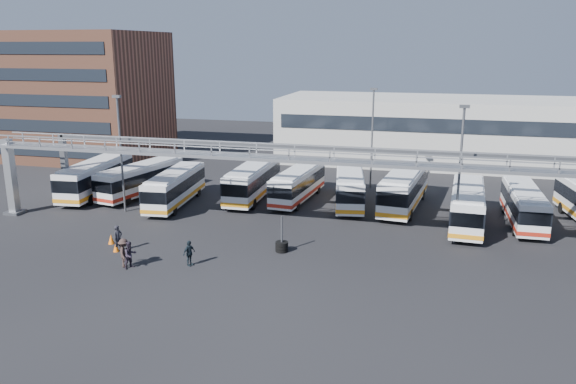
% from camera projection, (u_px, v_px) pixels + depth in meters
% --- Properties ---
extents(ground, '(140.00, 140.00, 0.00)m').
position_uv_depth(ground, '(273.00, 261.00, 38.25)').
color(ground, black).
rests_on(ground, ground).
extents(gantry, '(51.40, 5.15, 7.10)m').
position_uv_depth(gantry, '(295.00, 165.00, 42.36)').
color(gantry, gray).
rests_on(gantry, ground).
extents(apartment_building, '(18.00, 15.00, 16.00)m').
position_uv_depth(apartment_building, '(86.00, 96.00, 72.70)').
color(apartment_building, brown).
rests_on(apartment_building, ground).
extents(warehouse, '(42.00, 14.00, 8.00)m').
position_uv_depth(warehouse, '(451.00, 131.00, 69.84)').
color(warehouse, '#9E9E99').
rests_on(warehouse, ground).
extents(light_pole_left, '(0.70, 0.35, 10.21)m').
position_uv_depth(light_pole_left, '(121.00, 148.00, 48.24)').
color(light_pole_left, '#4C4F54').
rests_on(light_pole_left, ground).
extents(light_pole_mid, '(0.70, 0.35, 10.21)m').
position_uv_depth(light_pole_mid, '(460.00, 167.00, 40.40)').
color(light_pole_mid, '#4C4F54').
rests_on(light_pole_mid, ground).
extents(light_pole_back, '(0.70, 0.35, 10.21)m').
position_uv_depth(light_pole_back, '(372.00, 133.00, 56.41)').
color(light_pole_back, '#4C4F54').
rests_on(light_pole_back, ground).
extents(bus_0, '(3.57, 11.37, 3.40)m').
position_uv_depth(bus_0, '(96.00, 176.00, 54.70)').
color(bus_0, silver).
rests_on(bus_0, ground).
extents(bus_1, '(4.46, 10.65, 3.15)m').
position_uv_depth(bus_1, '(141.00, 179.00, 54.45)').
color(bus_1, silver).
rests_on(bus_1, ground).
extents(bus_2, '(3.36, 10.53, 3.14)m').
position_uv_depth(bus_2, '(175.00, 187.00, 51.35)').
color(bus_2, silver).
rests_on(bus_2, ground).
extents(bus_3, '(2.69, 10.92, 3.30)m').
position_uv_depth(bus_3, '(253.00, 180.00, 53.44)').
color(bus_3, silver).
rests_on(bus_3, ground).
extents(bus_4, '(3.21, 10.17, 3.04)m').
position_uv_depth(bus_4, '(298.00, 183.00, 52.77)').
color(bus_4, silver).
rests_on(bus_4, ground).
extents(bus_5, '(4.14, 10.80, 3.20)m').
position_uv_depth(bus_5, '(350.00, 186.00, 51.50)').
color(bus_5, silver).
rests_on(bus_5, ground).
extents(bus_6, '(3.93, 11.69, 3.48)m').
position_uv_depth(bus_6, '(404.00, 187.00, 50.28)').
color(bus_6, silver).
rests_on(bus_6, ground).
extents(bus_7, '(3.00, 10.83, 3.26)m').
position_uv_depth(bus_7, '(467.00, 205.00, 45.21)').
color(bus_7, silver).
rests_on(bus_7, ground).
extents(bus_8, '(2.58, 10.19, 3.08)m').
position_uv_depth(bus_8, '(524.00, 204.00, 45.72)').
color(bus_8, silver).
rests_on(bus_8, ground).
extents(pedestrian_a, '(0.65, 0.80, 1.90)m').
position_uv_depth(pedestrian_a, '(118.00, 238.00, 39.89)').
color(pedestrian_a, black).
rests_on(pedestrian_a, ground).
extents(pedestrian_b, '(1.04, 1.12, 1.83)m').
position_uv_depth(pedestrian_b, '(130.00, 255.00, 36.82)').
color(pedestrian_b, '#2A212F').
rests_on(pedestrian_b, ground).
extents(pedestrian_c, '(1.23, 1.45, 1.95)m').
position_uv_depth(pedestrian_c, '(124.00, 253.00, 37.00)').
color(pedestrian_c, '#312320').
rests_on(pedestrian_c, ground).
extents(pedestrian_d, '(0.76, 1.10, 1.74)m').
position_uv_depth(pedestrian_d, '(189.00, 253.00, 37.25)').
color(pedestrian_d, black).
rests_on(pedestrian_d, ground).
extents(cone_left, '(0.53, 0.53, 0.66)m').
position_uv_depth(cone_left, '(116.00, 247.00, 39.93)').
color(cone_left, orange).
rests_on(cone_left, ground).
extents(cone_right, '(0.56, 0.56, 0.72)m').
position_uv_depth(cone_right, '(111.00, 239.00, 41.49)').
color(cone_right, orange).
rests_on(cone_right, ground).
extents(tire_stack, '(0.92, 0.92, 2.62)m').
position_uv_depth(tire_stack, '(282.00, 246.00, 39.89)').
color(tire_stack, black).
rests_on(tire_stack, ground).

